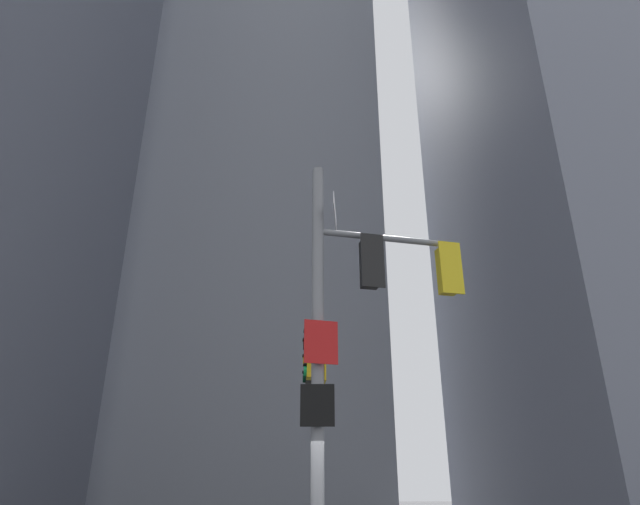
{
  "coord_description": "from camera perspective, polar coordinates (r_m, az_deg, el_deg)",
  "views": [
    {
      "loc": [
        -0.35,
        -9.88,
        1.81
      ],
      "look_at": [
        0.03,
        -0.22,
        5.97
      ],
      "focal_mm": 30.37,
      "sensor_mm": 36.0,
      "label": 1
    }
  ],
  "objects": [
    {
      "name": "building_mid_block",
      "position": [
        41.12,
        -6.0,
        11.9
      ],
      "size": [
        14.83,
        14.83,
        50.82
      ],
      "primitive_type": "cube",
      "color": "#9399A3",
      "rests_on": "ground"
    },
    {
      "name": "signal_pole_assembly",
      "position": [
        10.73,
        2.55,
        -8.26
      ],
      "size": [
        3.35,
        2.63,
        7.98
      ],
      "color": "gray",
      "rests_on": "ground"
    }
  ]
}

